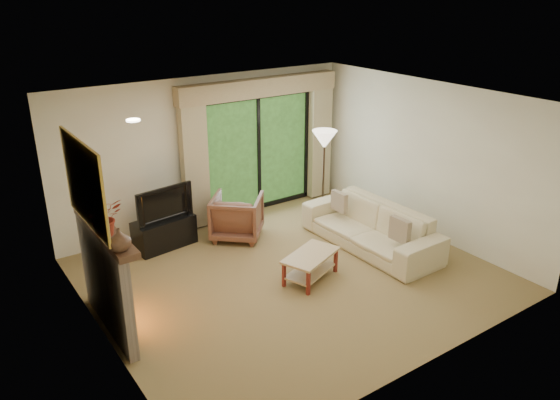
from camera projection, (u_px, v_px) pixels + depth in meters
floor at (292, 275)px, 8.07m from camera, size 5.50×5.50×0.00m
ceiling at (293, 100)px, 7.11m from camera, size 5.50×5.50×0.00m
wall_back at (208, 151)px, 9.50m from camera, size 5.00×0.00×5.00m
wall_front at (433, 264)px, 5.68m from camera, size 5.00×0.00×5.00m
wall_left at (94, 243)px, 6.13m from camera, size 0.00×5.00×5.00m
wall_right at (426, 159)px, 9.04m from camera, size 0.00×5.00×5.00m
fireplace at (106, 280)px, 6.58m from camera, size 0.24×1.70×1.37m
mirror at (85, 183)px, 6.06m from camera, size 0.07×1.45×1.02m
sliding_door at (258, 153)px, 10.06m from camera, size 2.26×0.10×2.16m
curtain_left at (195, 162)px, 9.23m from camera, size 0.45×0.18×2.35m
curtain_right at (319, 138)px, 10.65m from camera, size 0.45×0.18×2.35m
cornice at (260, 87)px, 9.54m from camera, size 3.20×0.24×0.32m
media_console at (164, 233)px, 8.86m from camera, size 1.03×0.56×0.49m
tv at (162, 203)px, 8.67m from camera, size 0.99×0.25×0.56m
armchair at (237, 217)px, 9.15m from camera, size 1.14×1.14×0.75m
sofa at (371, 227)px, 8.82m from camera, size 0.98×2.43×0.71m
pillow_near at (400, 230)px, 8.16m from camera, size 0.10×0.36×0.36m
pillow_far at (339, 202)px, 9.23m from camera, size 0.09×0.34×0.34m
coffee_table at (310, 267)px, 7.90m from camera, size 1.01×0.78×0.40m
floor_lamp at (323, 175)px, 9.74m from camera, size 0.44×0.44×1.65m
vase at (119, 240)px, 5.77m from camera, size 0.30×0.30×0.25m
branches at (104, 217)px, 6.09m from camera, size 0.43×0.39×0.43m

